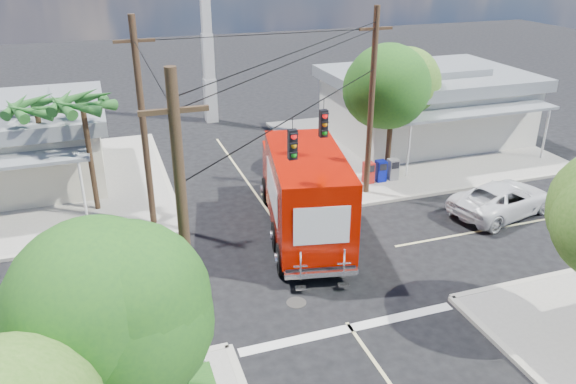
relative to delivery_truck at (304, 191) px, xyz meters
name	(u,v)px	position (x,y,z in m)	size (l,w,h in m)	color
ground	(305,263)	(-0.82, -2.33, -1.98)	(120.00, 120.00, 0.00)	black
sidewalk_ne	(408,145)	(10.06, 8.55, -1.91)	(14.12, 14.12, 0.14)	gray
sidewalk_nw	(26,191)	(-11.70, 8.55, -1.91)	(14.12, 14.12, 0.14)	gray
road_markings	(318,282)	(-0.82, -3.81, -1.98)	(32.00, 32.00, 0.01)	beige
building_ne	(425,103)	(11.68, 9.63, 0.34)	(11.80, 10.20, 4.50)	silver
radio_tower	(207,39)	(-0.32, 17.67, 3.66)	(0.80, 0.80, 17.00)	silver
tree_sw_front	(118,320)	(-7.81, -9.88, 2.35)	(3.88, 3.78, 6.03)	#422D1C
tree_ne_front	(394,89)	(6.39, 4.42, 2.78)	(4.21, 4.14, 6.66)	#422D1C
tree_ne_back	(415,87)	(8.99, 6.62, 2.20)	(3.77, 3.66, 5.82)	#422D1C
palm_nw_front	(82,106)	(-8.32, 5.17, 3.06)	(3.01, 3.08, 5.59)	#422D1C
palm_nw_back	(36,109)	(-10.32, 6.67, 2.69)	(3.01, 3.08, 5.19)	#422D1C
utility_poles	(251,141)	(-2.40, -0.73, 2.69)	(12.00, 10.68, 9.00)	#473321
vending_boxes	(381,171)	(5.68, 3.87, -1.29)	(1.90, 0.50, 1.10)	#AF1E17
delivery_truck	(304,191)	(0.00, 0.00, 0.00)	(4.44, 9.37, 3.91)	black
parked_car	(503,199)	(9.32, -1.16, -1.24)	(2.47, 5.34, 1.49)	silver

